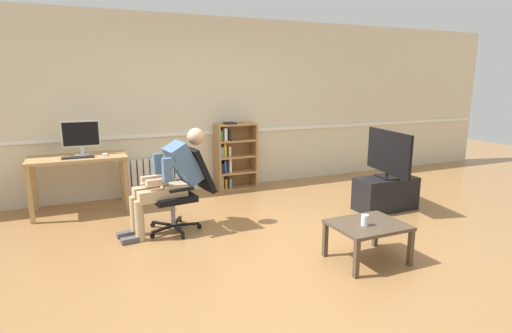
# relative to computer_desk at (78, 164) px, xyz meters

# --- Properties ---
(ground_plane) EXTENTS (18.00, 18.00, 0.00)m
(ground_plane) POSITION_rel_computer_desk_xyz_m (1.85, -2.15, -0.65)
(ground_plane) COLOR olive
(back_wall) EXTENTS (12.00, 0.13, 2.70)m
(back_wall) POSITION_rel_computer_desk_xyz_m (1.85, 0.50, 0.70)
(back_wall) COLOR beige
(back_wall) RESTS_ON ground_plane
(computer_desk) EXTENTS (1.21, 0.64, 0.76)m
(computer_desk) POSITION_rel_computer_desk_xyz_m (0.00, 0.00, 0.00)
(computer_desk) COLOR tan
(computer_desk) RESTS_ON ground_plane
(imac_monitor) EXTENTS (0.48, 0.14, 0.46)m
(imac_monitor) POSITION_rel_computer_desk_xyz_m (0.06, 0.08, 0.37)
(imac_monitor) COLOR silver
(imac_monitor) RESTS_ON computer_desk
(keyboard) EXTENTS (0.38, 0.12, 0.02)m
(keyboard) POSITION_rel_computer_desk_xyz_m (0.01, -0.14, 0.12)
(keyboard) COLOR black
(keyboard) RESTS_ON computer_desk
(computer_mouse) EXTENTS (0.06, 0.10, 0.03)m
(computer_mouse) POSITION_rel_computer_desk_xyz_m (0.34, -0.12, 0.13)
(computer_mouse) COLOR white
(computer_mouse) RESTS_ON computer_desk
(bookshelf) EXTENTS (0.66, 0.29, 1.09)m
(bookshelf) POSITION_rel_computer_desk_xyz_m (2.29, 0.29, -0.11)
(bookshelf) COLOR #AD7F4C
(bookshelf) RESTS_ON ground_plane
(radiator) EXTENTS (0.81, 0.08, 0.58)m
(radiator) POSITION_rel_computer_desk_xyz_m (1.02, 0.39, -0.36)
(radiator) COLOR white
(radiator) RESTS_ON ground_plane
(office_chair) EXTENTS (0.80, 0.63, 0.97)m
(office_chair) POSITION_rel_computer_desk_xyz_m (1.12, -1.20, -0.12)
(office_chair) COLOR black
(office_chair) RESTS_ON ground_plane
(person_seated) EXTENTS (1.06, 0.45, 1.20)m
(person_seated) POSITION_rel_computer_desk_xyz_m (0.96, -1.23, -0.00)
(person_seated) COLOR tan
(person_seated) RESTS_ON ground_plane
(tv_stand) EXTENTS (0.84, 0.40, 0.45)m
(tv_stand) POSITION_rel_computer_desk_xyz_m (3.81, -1.59, -0.42)
(tv_stand) COLOR black
(tv_stand) RESTS_ON ground_plane
(tv_screen) EXTENTS (0.25, 0.98, 0.64)m
(tv_screen) POSITION_rel_computer_desk_xyz_m (3.81, -1.59, 0.14)
(tv_screen) COLOR black
(tv_screen) RESTS_ON tv_stand
(coffee_table) EXTENTS (0.69, 0.56, 0.38)m
(coffee_table) POSITION_rel_computer_desk_xyz_m (2.53, -2.79, -0.31)
(coffee_table) COLOR #4C3D2D
(coffee_table) RESTS_ON ground_plane
(drinking_glass) EXTENTS (0.07, 0.07, 0.11)m
(drinking_glass) POSITION_rel_computer_desk_xyz_m (2.46, -2.82, -0.21)
(drinking_glass) COLOR silver
(drinking_glass) RESTS_ON coffee_table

